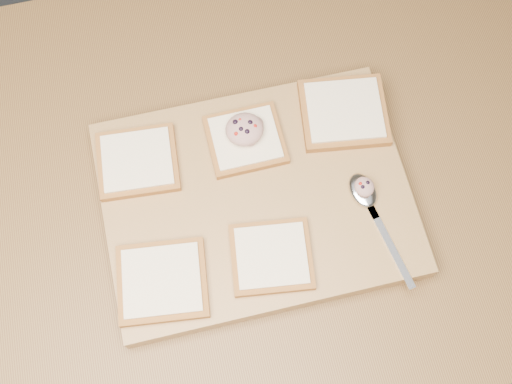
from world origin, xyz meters
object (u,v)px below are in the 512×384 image
(tuna_salad_dollop, at_px, (244,129))
(spoon, at_px, (367,198))
(cutting_board, at_px, (256,199))
(bread_far_center, at_px, (245,140))

(tuna_salad_dollop, bearing_deg, spoon, -42.51)
(cutting_board, relative_size, tuna_salad_dollop, 7.87)
(cutting_board, relative_size, bread_far_center, 3.97)
(cutting_board, distance_m, tuna_salad_dollop, 0.11)
(cutting_board, bearing_deg, spoon, -15.70)
(spoon, bearing_deg, tuna_salad_dollop, 137.49)
(tuna_salad_dollop, bearing_deg, cutting_board, -92.87)
(cutting_board, height_order, spoon, spoon)
(cutting_board, xyz_separation_m, spoon, (0.16, -0.04, 0.02))
(bread_far_center, height_order, spoon, bread_far_center)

